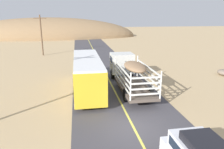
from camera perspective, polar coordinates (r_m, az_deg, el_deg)
ground_plane at (r=14.03m, az=6.01°, el=-14.43°), size 240.00×240.00×0.00m
road_surface at (r=14.02m, az=6.01°, el=-14.40°), size 8.00×120.00×0.02m
road_centre_line at (r=14.01m, az=6.01°, el=-14.35°), size 0.16×117.60×0.00m
livestock_truck at (r=21.80m, az=3.95°, el=1.89°), size 2.53×9.70×3.02m
bus at (r=19.99m, az=-6.81°, el=0.38°), size 2.54×10.00×3.21m
power_pole_mid at (r=39.80m, az=-18.87°, el=10.52°), size 2.20×0.24×7.20m
boulder_near_shoulder at (r=28.80m, az=28.42°, el=0.52°), size 1.43×1.67×0.73m
distant_hill at (r=73.76m, az=-16.96°, el=9.77°), size 58.63×20.74×12.94m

